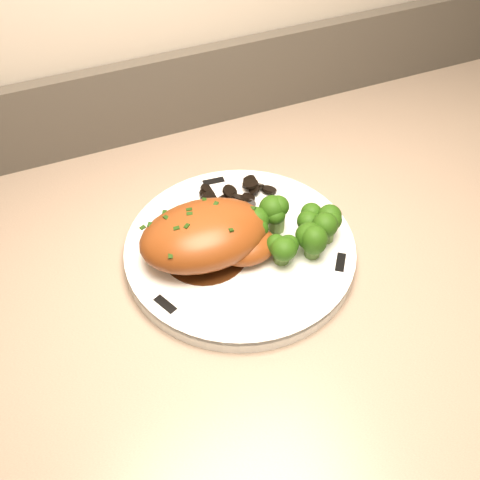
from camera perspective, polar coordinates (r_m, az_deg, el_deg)
name	(u,v)px	position (r m, az deg, el deg)	size (l,w,h in m)	color
plate	(240,251)	(0.71, 0.00, -1.04)	(0.27, 0.27, 0.02)	white
rim_accent_0	(214,181)	(0.79, -2.53, 5.57)	(0.03, 0.01, 0.00)	black
rim_accent_1	(165,305)	(0.65, -7.10, -6.09)	(0.03, 0.01, 0.00)	black
rim_accent_2	(340,262)	(0.70, 9.51, -2.12)	(0.03, 0.01, 0.00)	black
gravy_pool	(205,252)	(0.70, -3.32, -1.14)	(0.10, 0.10, 0.00)	#3E1D0B
chicken_breast	(209,236)	(0.68, -2.95, 0.35)	(0.15, 0.10, 0.06)	brown
mushroom_pile	(243,197)	(0.76, 0.25, 4.10)	(0.09, 0.06, 0.02)	black
broccoli_florets	(294,228)	(0.69, 5.15, 1.10)	(0.11, 0.08, 0.04)	olive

